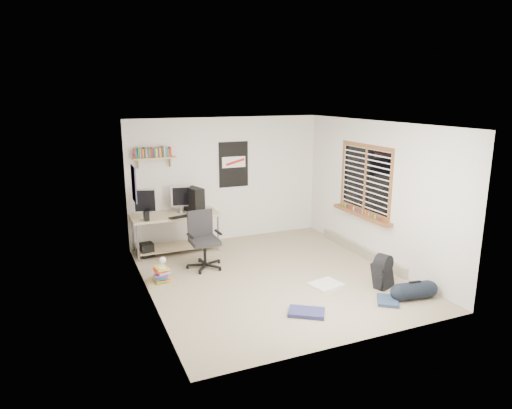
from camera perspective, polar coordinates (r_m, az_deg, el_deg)
name	(u,v)px	position (r m, az deg, el deg)	size (l,w,h in m)	color
floor	(273,277)	(7.65, 2.12, -9.02)	(4.00, 4.50, 0.01)	gray
ceiling	(274,123)	(7.07, 2.30, 10.10)	(4.00, 4.50, 0.01)	white
back_wall	(227,179)	(9.30, -3.71, 3.15)	(4.00, 0.01, 2.50)	silver
left_wall	(146,216)	(6.68, -13.57, -1.42)	(0.01, 4.50, 2.50)	silver
right_wall	(377,193)	(8.29, 14.86, 1.42)	(0.01, 4.50, 2.50)	silver
desk	(176,233)	(8.84, -10.01, -3.51)	(1.63, 0.71, 0.74)	tan
monitor_left	(145,207)	(8.46, -13.76, -0.28)	(0.40, 0.10, 0.44)	#A5A6AA
monitor_right	(181,202)	(8.79, -9.39, 0.31)	(0.36, 0.09, 0.39)	#B4B3B8
pc_tower	(194,200)	(8.78, -7.74, 0.60)	(0.21, 0.45, 0.47)	black
keyboard	(179,217)	(8.46, -9.58, -1.55)	(0.38, 0.13, 0.02)	black
speaker_left	(146,216)	(8.34, -13.53, -1.40)	(0.09, 0.09, 0.17)	black
speaker_right	(196,208)	(8.69, -7.49, -0.46)	(0.10, 0.10, 0.20)	black
office_chair	(205,241)	(7.90, -6.45, -4.52)	(0.65, 0.65, 1.00)	black
wall_shelf	(155,158)	(8.74, -12.56, 5.70)	(0.80, 0.22, 0.24)	tan
poster_back_wall	(234,164)	(9.28, -2.81, 5.02)	(0.62, 0.03, 0.92)	black
poster_left_wall	(134,184)	(7.79, -15.03, 2.51)	(0.02, 0.42, 0.60)	navy
window	(365,179)	(8.45, 13.41, 3.12)	(0.10, 1.50, 1.26)	brown
baseboard_heater	(361,250)	(8.80, 12.95, -5.61)	(0.08, 2.50, 0.18)	#B7B2A8
backpack	(382,275)	(7.46, 15.53, -8.44)	(0.32, 0.26, 0.43)	black
duffel_bag	(414,290)	(7.20, 19.16, -10.05)	(0.26, 0.26, 0.50)	black
tshirt	(326,285)	(7.37, 8.73, -9.87)	(0.46, 0.39, 0.04)	silver
jeans_a	(306,312)	(6.46, 6.32, -13.24)	(0.49, 0.31, 0.05)	navy
jeans_b	(388,301)	(7.02, 16.13, -11.47)	(0.38, 0.29, 0.05)	#233450
book_stack	(161,273)	(7.53, -11.81, -8.43)	(0.49, 0.40, 0.33)	brown
desk_lamp	(162,260)	(7.43, -11.72, -6.82)	(0.11, 0.19, 0.19)	white
subwoofer	(147,250)	(8.70, -13.48, -5.51)	(0.22, 0.22, 0.25)	black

